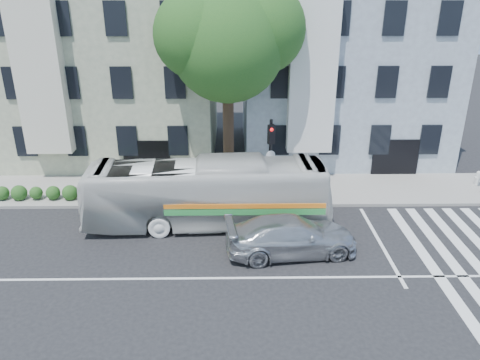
{
  "coord_description": "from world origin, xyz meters",
  "views": [
    {
      "loc": [
        0.28,
        -14.73,
        10.18
      ],
      "look_at": [
        0.54,
        3.8,
        2.4
      ],
      "focal_mm": 35.0,
      "sensor_mm": 36.0,
      "label": 1
    }
  ],
  "objects_px": {
    "bus": "(208,193)",
    "traffic_signal": "(271,153)",
    "fire_hydrant": "(478,177)",
    "sedan": "(292,236)"
  },
  "relations": [
    {
      "from": "traffic_signal",
      "to": "fire_hydrant",
      "type": "height_order",
      "value": "traffic_signal"
    },
    {
      "from": "sedan",
      "to": "bus",
      "type": "bearing_deg",
      "value": 46.73
    },
    {
      "from": "bus",
      "to": "fire_hydrant",
      "type": "relative_size",
      "value": 14.43
    },
    {
      "from": "traffic_signal",
      "to": "fire_hydrant",
      "type": "xyz_separation_m",
      "value": [
        11.47,
        2.48,
        -2.34
      ]
    },
    {
      "from": "bus",
      "to": "fire_hydrant",
      "type": "height_order",
      "value": "bus"
    },
    {
      "from": "sedan",
      "to": "traffic_signal",
      "type": "relative_size",
      "value": 1.2
    },
    {
      "from": "fire_hydrant",
      "to": "traffic_signal",
      "type": "bearing_deg",
      "value": -167.82
    },
    {
      "from": "sedan",
      "to": "fire_hydrant",
      "type": "bearing_deg",
      "value": -65.64
    },
    {
      "from": "bus",
      "to": "traffic_signal",
      "type": "distance_m",
      "value": 3.57
    },
    {
      "from": "sedan",
      "to": "traffic_signal",
      "type": "xyz_separation_m",
      "value": [
        -0.6,
        4.14,
        2.11
      ]
    }
  ]
}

